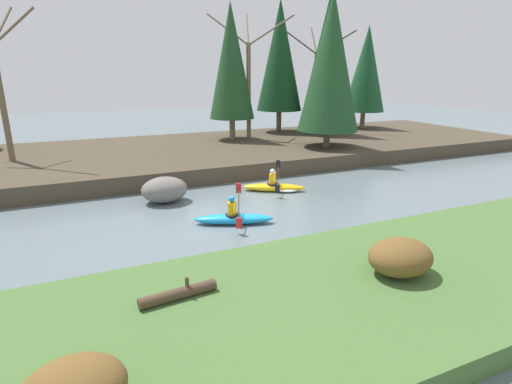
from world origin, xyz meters
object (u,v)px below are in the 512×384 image
(boulder_midstream, at_px, (164,190))
(kayaker_lead, at_px, (276,187))
(kayaker_middle, at_px, (234,218))
(driftwood_log, at_px, (178,294))

(boulder_midstream, bearing_deg, kayaker_lead, -5.30)
(kayaker_lead, bearing_deg, kayaker_middle, -108.65)
(kayaker_lead, bearing_deg, driftwood_log, -100.69)
(kayaker_middle, relative_size, boulder_midstream, 1.50)
(kayaker_middle, height_order, boulder_midstream, kayaker_middle)
(kayaker_lead, bearing_deg, boulder_midstream, -157.53)
(boulder_midstream, distance_m, driftwood_log, 8.26)
(kayaker_lead, distance_m, driftwood_log, 9.85)
(kayaker_lead, xyz_separation_m, boulder_midstream, (-4.78, 0.44, 0.32))
(kayaker_middle, bearing_deg, boulder_midstream, 138.19)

